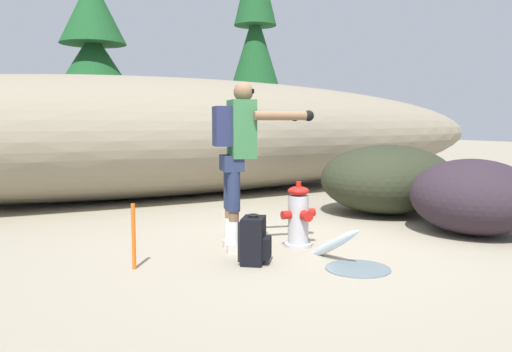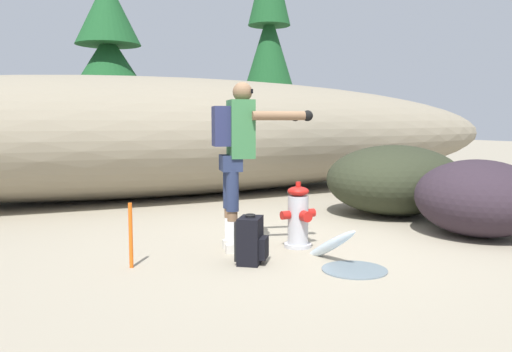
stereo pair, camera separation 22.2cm
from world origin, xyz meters
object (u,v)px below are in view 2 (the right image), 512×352
utility_worker (239,145)px  boulder_mid (478,198)px  survey_stake (131,235)px  fire_hydrant (298,218)px  spare_backpack (251,241)px  boulder_large (394,180)px

utility_worker → boulder_mid: utility_worker is taller
survey_stake → fire_hydrant: bearing=-0.5°
spare_backpack → boulder_mid: 2.90m
boulder_large → fire_hydrant: bearing=-154.5°
fire_hydrant → boulder_large: size_ratio=0.36×
boulder_large → survey_stake: bearing=-165.2°
spare_backpack → boulder_large: bearing=63.6°
boulder_large → spare_backpack: bearing=-154.5°
spare_backpack → fire_hydrant: bearing=63.3°
utility_worker → boulder_large: utility_worker is taller
utility_worker → spare_backpack: size_ratio=3.68×
fire_hydrant → utility_worker: 1.00m
fire_hydrant → boulder_large: bearing=25.5°
spare_backpack → survey_stake: bearing=-160.8°
fire_hydrant → boulder_mid: 2.21m
utility_worker → spare_backpack: utility_worker is taller
spare_backpack → boulder_large: boulder_large is taller
fire_hydrant → boulder_large: (2.26, 1.08, 0.18)m
fire_hydrant → survey_stake: (-1.77, 0.02, -0.02)m
boulder_large → survey_stake: (-4.03, -1.06, -0.20)m
boulder_mid → survey_stake: boulder_mid is taller
fire_hydrant → boulder_mid: boulder_mid is taller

